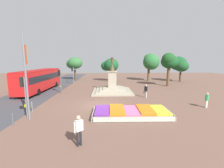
# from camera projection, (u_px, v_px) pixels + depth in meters

# --- Properties ---
(ground_plane) EXTENTS (84.45, 84.45, 0.00)m
(ground_plane) POSITION_uv_depth(u_px,v_px,m) (100.00, 105.00, 15.82)
(ground_plane) COLOR brown
(street_asphalt_strip) EXTENTS (6.48, 73.90, 0.01)m
(street_asphalt_strip) POSITION_uv_depth(u_px,v_px,m) (7.00, 106.00, 15.46)
(street_asphalt_strip) COLOR #3D3D42
(street_asphalt_strip) RESTS_ON ground_plane
(flower_planter) EXTENTS (6.64, 3.23, 0.60)m
(flower_planter) POSITION_uv_depth(u_px,v_px,m) (131.00, 112.00, 12.91)
(flower_planter) COLOR #38281C
(flower_planter) RESTS_ON ground_plane
(statue_monument) EXTENTS (5.76, 5.76, 5.22)m
(statue_monument) POSITION_uv_depth(u_px,v_px,m) (112.00, 87.00, 22.43)
(statue_monument) COLOR gray
(statue_monument) RESTS_ON ground_plane
(traffic_light_near_crossing) EXTENTS (0.41, 0.29, 3.40)m
(traffic_light_near_crossing) POSITION_uv_depth(u_px,v_px,m) (24.00, 90.00, 11.89)
(traffic_light_near_crossing) COLOR slate
(traffic_light_near_crossing) RESTS_ON ground_plane
(traffic_light_mid_block) EXTENTS (0.41, 0.29, 3.35)m
(traffic_light_mid_block) POSITION_uv_depth(u_px,v_px,m) (60.00, 77.00, 21.30)
(traffic_light_mid_block) COLOR #4C5156
(traffic_light_mid_block) RESTS_ON ground_plane
(traffic_light_far_corner) EXTENTS (0.41, 0.29, 3.39)m
(traffic_light_far_corner) POSITION_uv_depth(u_px,v_px,m) (73.00, 72.00, 29.65)
(traffic_light_far_corner) COLOR slate
(traffic_light_far_corner) RESTS_ON ground_plane
(banner_pole) EXTENTS (0.14, 0.61, 6.55)m
(banner_pole) POSITION_uv_depth(u_px,v_px,m) (26.00, 77.00, 11.50)
(banner_pole) COLOR slate
(banner_pole) RESTS_ON ground_plane
(city_bus) EXTENTS (2.74, 11.09, 3.26)m
(city_bus) POSITION_uv_depth(u_px,v_px,m) (40.00, 79.00, 23.11)
(city_bus) COLOR red
(city_bus) RESTS_ON ground_plane
(pedestrian_with_handbag) EXTENTS (0.42, 0.69, 1.68)m
(pedestrian_with_handbag) POSITION_uv_depth(u_px,v_px,m) (146.00, 90.00, 19.00)
(pedestrian_with_handbag) COLOR beige
(pedestrian_with_handbag) RESTS_ON ground_plane
(pedestrian_near_planter) EXTENTS (0.47, 0.41, 1.74)m
(pedestrian_near_planter) POSITION_uv_depth(u_px,v_px,m) (79.00, 128.00, 8.13)
(pedestrian_near_planter) COLOR black
(pedestrian_near_planter) RESTS_ON ground_plane
(pedestrian_crossing_plaza) EXTENTS (0.49, 0.39, 1.53)m
(pedestrian_crossing_plaza) POSITION_uv_depth(u_px,v_px,m) (207.00, 99.00, 14.87)
(pedestrian_crossing_plaza) COLOR beige
(pedestrian_crossing_plaza) RESTS_ON ground_plane
(kerb_bollard_south) EXTENTS (0.13, 0.13, 0.90)m
(kerb_bollard_south) POSITION_uv_depth(u_px,v_px,m) (13.00, 119.00, 10.81)
(kerb_bollard_south) COLOR #4C5156
(kerb_bollard_south) RESTS_ON ground_plane
(kerb_bollard_mid_a) EXTENTS (0.11, 0.11, 0.93)m
(kerb_bollard_mid_a) POSITION_uv_depth(u_px,v_px,m) (32.00, 106.00, 13.78)
(kerb_bollard_mid_a) COLOR slate
(kerb_bollard_mid_a) RESTS_ON ground_plane
(park_tree_far_left) EXTENTS (3.96, 3.37, 5.17)m
(park_tree_far_left) POSITION_uv_depth(u_px,v_px,m) (110.00, 66.00, 33.87)
(park_tree_far_left) COLOR #4C3823
(park_tree_far_left) RESTS_ON ground_plane
(park_tree_behind_statue) EXTENTS (3.15, 2.89, 6.04)m
(park_tree_behind_statue) POSITION_uv_depth(u_px,v_px,m) (169.00, 61.00, 26.79)
(park_tree_behind_statue) COLOR brown
(park_tree_behind_statue) RESTS_ON ground_plane
(park_tree_far_right) EXTENTS (3.75, 4.05, 6.31)m
(park_tree_far_right) POSITION_uv_depth(u_px,v_px,m) (151.00, 61.00, 34.33)
(park_tree_far_right) COLOR brown
(park_tree_far_right) RESTS_ON ground_plane
(park_tree_street_side) EXTENTS (3.99, 4.15, 5.58)m
(park_tree_street_side) POSITION_uv_depth(u_px,v_px,m) (180.00, 65.00, 33.28)
(park_tree_street_side) COLOR #4C3823
(park_tree_street_side) RESTS_ON ground_plane
(park_tree_mid_canopy) EXTENTS (3.97, 3.55, 5.48)m
(park_tree_mid_canopy) POSITION_uv_depth(u_px,v_px,m) (74.00, 63.00, 36.30)
(park_tree_mid_canopy) COLOR #4C3823
(park_tree_mid_canopy) RESTS_ON ground_plane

